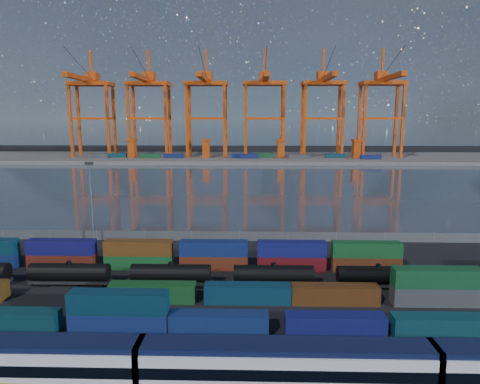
{
  "coord_description": "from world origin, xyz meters",
  "views": [
    {
      "loc": [
        2.36,
        -57.94,
        25.08
      ],
      "look_at": [
        0.0,
        30.0,
        10.0
      ],
      "focal_mm": 32.0,
      "sensor_mm": 36.0,
      "label": 1
    }
  ],
  "objects": [
    {
      "name": "ground",
      "position": [
        0.0,
        0.0,
        0.0
      ],
      "size": [
        700.0,
        700.0,
        0.0
      ],
      "primitive_type": "plane",
      "color": "black",
      "rests_on": "ground"
    },
    {
      "name": "passenger_train",
      "position": [
        5.48,
        -23.15,
        2.83
      ],
      "size": [
        78.61,
        3.29,
        5.63
      ],
      "color": "silver",
      "rests_on": "ground"
    },
    {
      "name": "harbor_water",
      "position": [
        0.0,
        105.0,
        0.01
      ],
      "size": [
        700.0,
        700.0,
        0.0
      ],
      "primitive_type": "plane",
      "color": "#313C48",
      "rests_on": "ground"
    },
    {
      "name": "yard_light_mast",
      "position": [
        -30.0,
        26.0,
        9.3
      ],
      "size": [
        1.6,
        0.4,
        16.6
      ],
      "color": "slate",
      "rests_on": "ground"
    },
    {
      "name": "waterfront_fence",
      "position": [
        -0.0,
        28.0,
        1.0
      ],
      "size": [
        160.12,
        0.12,
        2.2
      ],
      "color": "#595B5E",
      "rests_on": "ground"
    },
    {
      "name": "container_row_south",
      "position": [
        10.42,
        -10.93,
        1.81
      ],
      "size": [
        140.02,
        2.38,
        5.07
      ],
      "color": "#484A4E",
      "rests_on": "ground"
    },
    {
      "name": "quay_containers",
      "position": [
        -11.0,
        195.46,
        3.3
      ],
      "size": [
        172.58,
        10.99,
        2.6
      ],
      "color": "navy",
      "rests_on": "far_quay"
    },
    {
      "name": "container_row_north",
      "position": [
        0.16,
        10.93,
        2.16
      ],
      "size": [
        140.51,
        2.32,
        4.94
      ],
      "color": "#101554",
      "rests_on": "ground"
    },
    {
      "name": "distant_mountains",
      "position": [
        63.02,
        1600.0,
        220.29
      ],
      "size": [
        2470.0,
        1100.0,
        520.0
      ],
      "color": "#1E2630",
      "rests_on": "ground"
    },
    {
      "name": "gantry_cranes",
      "position": [
        -7.5,
        203.24,
        40.69
      ],
      "size": [
        200.53,
        49.02,
        66.38
      ],
      "color": "#CB440E",
      "rests_on": "ground"
    },
    {
      "name": "container_row_mid",
      "position": [
        9.66,
        -2.09,
        1.72
      ],
      "size": [
        141.75,
        2.42,
        5.16
      ],
      "color": "#434548",
      "rests_on": "ground"
    },
    {
      "name": "straddle_carriers",
      "position": [
        -2.5,
        200.0,
        7.82
      ],
      "size": [
        140.0,
        7.0,
        11.1
      ],
      "color": "#CB440E",
      "rests_on": "far_quay"
    },
    {
      "name": "tanker_string",
      "position": [
        -1.97,
        3.26,
        1.91
      ],
      "size": [
        120.91,
        2.67,
        3.81
      ],
      "color": "black",
      "rests_on": "ground"
    },
    {
      "name": "far_quay",
      "position": [
        0.0,
        210.0,
        1.0
      ],
      "size": [
        700.0,
        70.0,
        2.0
      ],
      "primitive_type": "cube",
      "color": "#514F4C",
      "rests_on": "ground"
    }
  ]
}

